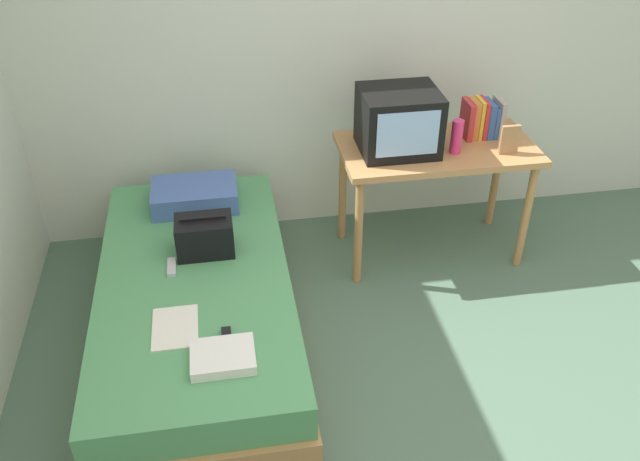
{
  "coord_description": "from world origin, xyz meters",
  "views": [
    {
      "loc": [
        -0.78,
        -1.94,
        2.58
      ],
      "look_at": [
        -0.3,
        0.92,
        0.6
      ],
      "focal_mm": 37.64,
      "sensor_mm": 36.0,
      "label": 1
    }
  ],
  "objects_px": {
    "picture_frame": "(509,140)",
    "magazine": "(175,327)",
    "desk": "(436,161)",
    "folded_towel": "(223,357)",
    "handbag": "(205,236)",
    "remote_silver": "(172,267)",
    "bed": "(198,310)",
    "remote_dark": "(227,340)",
    "book_row": "(482,119)",
    "pillow": "(195,195)",
    "water_bottle": "(457,137)",
    "tv": "(399,121)"
  },
  "relations": [
    {
      "from": "book_row",
      "to": "magazine",
      "type": "distance_m",
      "value": 2.19
    },
    {
      "from": "remote_dark",
      "to": "bed",
      "type": "bearing_deg",
      "value": 105.55
    },
    {
      "from": "bed",
      "to": "pillow",
      "type": "distance_m",
      "value": 0.75
    },
    {
      "from": "remote_silver",
      "to": "handbag",
      "type": "bearing_deg",
      "value": 34.92
    },
    {
      "from": "desk",
      "to": "picture_frame",
      "type": "relative_size",
      "value": 6.66
    },
    {
      "from": "magazine",
      "to": "remote_silver",
      "type": "height_order",
      "value": "remote_silver"
    },
    {
      "from": "book_row",
      "to": "folded_towel",
      "type": "height_order",
      "value": "book_row"
    },
    {
      "from": "book_row",
      "to": "folded_towel",
      "type": "bearing_deg",
      "value": -140.55
    },
    {
      "from": "desk",
      "to": "remote_silver",
      "type": "xyz_separation_m",
      "value": [
        -1.58,
        -0.55,
        -0.19
      ]
    },
    {
      "from": "book_row",
      "to": "pillow",
      "type": "height_order",
      "value": "book_row"
    },
    {
      "from": "bed",
      "to": "magazine",
      "type": "height_order",
      "value": "magazine"
    },
    {
      "from": "remote_dark",
      "to": "book_row",
      "type": "bearing_deg",
      "value": 37.26
    },
    {
      "from": "remote_dark",
      "to": "folded_towel",
      "type": "distance_m",
      "value": 0.12
    },
    {
      "from": "bed",
      "to": "tv",
      "type": "bearing_deg",
      "value": 27.05
    },
    {
      "from": "desk",
      "to": "tv",
      "type": "relative_size",
      "value": 2.64
    },
    {
      "from": "tv",
      "to": "remote_dark",
      "type": "bearing_deg",
      "value": -133.29
    },
    {
      "from": "remote_dark",
      "to": "picture_frame",
      "type": "bearing_deg",
      "value": 30.21
    },
    {
      "from": "bed",
      "to": "handbag",
      "type": "distance_m",
      "value": 0.4
    },
    {
      "from": "picture_frame",
      "to": "remote_silver",
      "type": "bearing_deg",
      "value": -168.43
    },
    {
      "from": "desk",
      "to": "remote_dark",
      "type": "relative_size",
      "value": 7.44
    },
    {
      "from": "bed",
      "to": "picture_frame",
      "type": "height_order",
      "value": "picture_frame"
    },
    {
      "from": "remote_silver",
      "to": "water_bottle",
      "type": "bearing_deg",
      "value": 15.55
    },
    {
      "from": "desk",
      "to": "folded_towel",
      "type": "distance_m",
      "value": 1.85
    },
    {
      "from": "water_bottle",
      "to": "book_row",
      "type": "relative_size",
      "value": 0.85
    },
    {
      "from": "folded_towel",
      "to": "handbag",
      "type": "bearing_deg",
      "value": 93.38
    },
    {
      "from": "book_row",
      "to": "handbag",
      "type": "bearing_deg",
      "value": -162.98
    },
    {
      "from": "water_bottle",
      "to": "remote_dark",
      "type": "relative_size",
      "value": 1.29
    },
    {
      "from": "handbag",
      "to": "picture_frame",
      "type": "bearing_deg",
      "value": 8.76
    },
    {
      "from": "handbag",
      "to": "remote_silver",
      "type": "xyz_separation_m",
      "value": [
        -0.18,
        -0.13,
        -0.09
      ]
    },
    {
      "from": "tv",
      "to": "magazine",
      "type": "xyz_separation_m",
      "value": [
        -1.31,
        -1.01,
        -0.47
      ]
    },
    {
      "from": "pillow",
      "to": "remote_silver",
      "type": "bearing_deg",
      "value": -102.18
    },
    {
      "from": "bed",
      "to": "remote_dark",
      "type": "bearing_deg",
      "value": -74.45
    },
    {
      "from": "bed",
      "to": "tv",
      "type": "xyz_separation_m",
      "value": [
        1.22,
        0.62,
        0.71
      ]
    },
    {
      "from": "picture_frame",
      "to": "remote_dark",
      "type": "distance_m",
      "value": 2.0
    },
    {
      "from": "folded_towel",
      "to": "remote_dark",
      "type": "bearing_deg",
      "value": 79.34
    },
    {
      "from": "picture_frame",
      "to": "magazine",
      "type": "height_order",
      "value": "picture_frame"
    },
    {
      "from": "handbag",
      "to": "folded_towel",
      "type": "xyz_separation_m",
      "value": [
        0.05,
        -0.83,
        -0.08
      ]
    },
    {
      "from": "desk",
      "to": "remote_silver",
      "type": "height_order",
      "value": "desk"
    },
    {
      "from": "remote_silver",
      "to": "tv",
      "type": "bearing_deg",
      "value": 22.58
    },
    {
      "from": "remote_silver",
      "to": "book_row",
      "type": "bearing_deg",
      "value": 18.98
    },
    {
      "from": "magazine",
      "to": "folded_towel",
      "type": "height_order",
      "value": "folded_towel"
    },
    {
      "from": "picture_frame",
      "to": "remote_silver",
      "type": "height_order",
      "value": "picture_frame"
    },
    {
      "from": "remote_silver",
      "to": "picture_frame",
      "type": "bearing_deg",
      "value": 11.57
    },
    {
      "from": "magazine",
      "to": "pillow",
      "type": "bearing_deg",
      "value": 84.07
    },
    {
      "from": "magazine",
      "to": "desk",
      "type": "bearing_deg",
      "value": 32.96
    },
    {
      "from": "book_row",
      "to": "picture_frame",
      "type": "distance_m",
      "value": 0.26
    },
    {
      "from": "tv",
      "to": "remote_silver",
      "type": "xyz_separation_m",
      "value": [
        -1.33,
        -0.55,
        -0.46
      ]
    },
    {
      "from": "desk",
      "to": "water_bottle",
      "type": "bearing_deg",
      "value": -52.02
    },
    {
      "from": "magazine",
      "to": "folded_towel",
      "type": "distance_m",
      "value": 0.33
    },
    {
      "from": "picture_frame",
      "to": "remote_silver",
      "type": "xyz_separation_m",
      "value": [
        -1.95,
        -0.4,
        -0.37
      ]
    }
  ]
}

